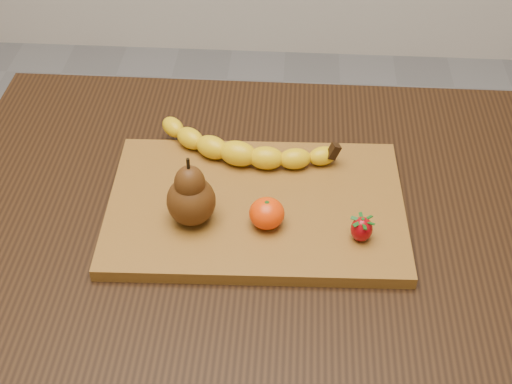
# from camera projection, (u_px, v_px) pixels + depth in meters

# --- Properties ---
(table) EXTENTS (1.00, 0.70, 0.76)m
(table) POSITION_uv_depth(u_px,v_px,m) (259.00, 249.00, 1.17)
(table) COLOR black
(table) RESTS_ON ground
(cutting_board) EXTENTS (0.46, 0.31, 0.02)m
(cutting_board) POSITION_uv_depth(u_px,v_px,m) (256.00, 207.00, 1.09)
(cutting_board) COLOR brown
(cutting_board) RESTS_ON table
(banana) EXTENTS (0.27, 0.13, 0.04)m
(banana) POSITION_uv_depth(u_px,v_px,m) (238.00, 153.00, 1.14)
(banana) COLOR yellow
(banana) RESTS_ON cutting_board
(pear) EXTENTS (0.08, 0.08, 0.11)m
(pear) POSITION_uv_depth(u_px,v_px,m) (190.00, 190.00, 1.02)
(pear) COLOR #49270B
(pear) RESTS_ON cutting_board
(mandarin) EXTENTS (0.06, 0.06, 0.04)m
(mandarin) POSITION_uv_depth(u_px,v_px,m) (267.00, 213.00, 1.03)
(mandarin) COLOR #EE3902
(mandarin) RESTS_ON cutting_board
(strawberry) EXTENTS (0.04, 0.04, 0.04)m
(strawberry) POSITION_uv_depth(u_px,v_px,m) (362.00, 228.00, 1.01)
(strawberry) COLOR #9A040B
(strawberry) RESTS_ON cutting_board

